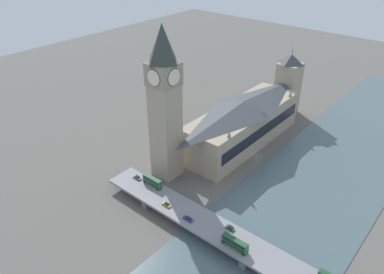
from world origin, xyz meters
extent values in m
plane|color=#605E56|center=(0.00, 0.00, 0.00)|extent=(600.00, 600.00, 0.00)
cube|color=#4C6066|center=(-38.30, 0.00, 0.15)|extent=(64.60, 360.00, 0.30)
cube|color=tan|center=(16.69, -8.00, 11.53)|extent=(27.38, 88.84, 23.05)
cube|color=black|center=(2.85, -8.00, 12.68)|extent=(0.40, 81.73, 6.92)
pyramid|color=#3D4247|center=(16.69, -8.00, 25.78)|extent=(26.83, 87.06, 5.46)
cone|color=gray|center=(4.00, -41.76, 25.55)|extent=(2.20, 2.20, 5.00)
cone|color=gray|center=(4.00, -8.00, 25.55)|extent=(2.20, 2.20, 5.00)
cone|color=gray|center=(4.00, 25.76, 25.55)|extent=(2.20, 2.20, 5.00)
cube|color=tan|center=(29.13, 46.68, 31.74)|extent=(12.52, 12.52, 63.47)
cube|color=gray|center=(29.13, 46.68, 57.84)|extent=(13.28, 13.28, 11.27)
cylinder|color=black|center=(22.69, 46.68, 57.84)|extent=(0.50, 8.57, 8.57)
cylinder|color=silver|center=(22.56, 46.68, 57.84)|extent=(0.62, 7.93, 7.93)
cylinder|color=black|center=(35.57, 46.68, 57.84)|extent=(0.50, 8.57, 8.57)
cylinder|color=silver|center=(35.70, 46.68, 57.84)|extent=(0.62, 7.93, 7.93)
cylinder|color=black|center=(29.13, 40.24, 57.84)|extent=(8.57, 0.50, 8.57)
cylinder|color=silver|center=(29.13, 40.11, 57.84)|extent=(7.93, 0.62, 7.93)
cylinder|color=black|center=(29.13, 53.12, 57.84)|extent=(8.57, 0.50, 8.57)
cylinder|color=silver|center=(29.13, 53.25, 57.84)|extent=(7.93, 0.62, 7.93)
pyramid|color=#2D3833|center=(29.13, 46.68, 72.59)|extent=(12.77, 12.77, 18.24)
cube|color=tan|center=(16.69, -63.52, 18.37)|extent=(14.20, 14.20, 36.74)
pyramid|color=#3D4247|center=(16.69, -63.52, 39.94)|extent=(14.20, 14.20, 6.39)
cylinder|color=#333338|center=(16.69, -63.52, 45.13)|extent=(0.30, 0.30, 4.00)
cube|color=slate|center=(-38.30, 68.52, 2.32)|extent=(3.00, 12.88, 4.65)
cube|color=slate|center=(18.12, 68.52, 2.32)|extent=(3.00, 12.88, 4.65)
cube|color=gray|center=(-38.30, 68.52, 5.25)|extent=(161.20, 15.15, 1.20)
cube|color=#235B33|center=(22.09, 64.67, 7.27)|extent=(11.51, 2.49, 1.92)
cube|color=black|center=(22.09, 64.67, 7.65)|extent=(10.36, 2.55, 0.84)
cube|color=#235B33|center=(22.09, 64.67, 9.35)|extent=(11.28, 2.49, 2.25)
cube|color=black|center=(22.09, 64.67, 9.46)|extent=(10.36, 2.55, 1.08)
cube|color=#1E4E2B|center=(22.09, 64.67, 10.56)|extent=(11.16, 2.37, 0.16)
cylinder|color=black|center=(26.93, 63.54, 6.42)|extent=(1.15, 0.28, 1.15)
cylinder|color=black|center=(26.93, 65.81, 6.42)|extent=(1.15, 0.28, 1.15)
cylinder|color=black|center=(17.38, 63.54, 6.42)|extent=(1.15, 0.28, 1.15)
cylinder|color=black|center=(17.38, 65.81, 6.42)|extent=(1.15, 0.28, 1.15)
cube|color=#235B33|center=(-32.65, 72.20, 7.19)|extent=(11.79, 2.53, 1.84)
cube|color=black|center=(-32.65, 72.20, 7.56)|extent=(10.62, 2.59, 0.81)
cube|color=#235B33|center=(-32.65, 72.20, 9.19)|extent=(11.56, 2.53, 2.16)
cube|color=black|center=(-32.65, 72.20, 9.30)|extent=(10.62, 2.59, 1.04)
cube|color=#1E4E2B|center=(-32.65, 72.20, 10.35)|extent=(11.44, 2.40, 0.16)
cylinder|color=black|center=(-27.59, 71.05, 6.37)|extent=(1.05, 0.28, 1.05)
cylinder|color=black|center=(-27.59, 73.35, 6.37)|extent=(1.05, 0.28, 1.05)
cylinder|color=black|center=(-37.61, 71.05, 6.37)|extent=(1.05, 0.28, 1.05)
cylinder|color=black|center=(-37.61, 73.35, 6.37)|extent=(1.05, 0.28, 1.05)
cube|color=navy|center=(-7.62, 72.10, 6.36)|extent=(4.78, 1.79, 0.57)
cube|color=black|center=(-7.76, 72.10, 6.95)|extent=(2.49, 1.61, 0.60)
cylinder|color=black|center=(-5.68, 71.30, 6.17)|extent=(0.64, 0.22, 0.64)
cylinder|color=black|center=(-5.68, 72.91, 6.17)|extent=(0.64, 0.22, 0.64)
cylinder|color=black|center=(-9.56, 71.30, 6.17)|extent=(0.64, 0.22, 0.64)
cylinder|color=black|center=(-9.56, 72.91, 6.17)|extent=(0.64, 0.22, 0.64)
cube|color=#2D5638|center=(-25.09, 64.80, 6.43)|extent=(3.94, 1.87, 0.67)
cube|color=black|center=(-25.21, 64.80, 7.05)|extent=(2.05, 1.69, 0.58)
cylinder|color=black|center=(-23.60, 63.96, 6.19)|extent=(0.68, 0.22, 0.68)
cylinder|color=black|center=(-23.60, 65.65, 6.19)|extent=(0.68, 0.22, 0.68)
cylinder|color=black|center=(-26.59, 63.96, 6.19)|extent=(0.68, 0.22, 0.68)
cylinder|color=black|center=(-26.59, 65.65, 6.19)|extent=(0.68, 0.22, 0.68)
cube|color=slate|center=(32.40, 65.76, 6.38)|extent=(4.78, 1.82, 0.62)
cube|color=black|center=(32.26, 65.76, 6.98)|extent=(2.49, 1.63, 0.57)
cylinder|color=black|center=(34.36, 64.95, 6.16)|extent=(0.63, 0.22, 0.63)
cylinder|color=black|center=(34.36, 66.58, 6.16)|extent=(0.63, 0.22, 0.63)
cylinder|color=black|center=(30.45, 64.95, 6.16)|extent=(0.63, 0.22, 0.63)
cylinder|color=black|center=(30.45, 66.58, 6.16)|extent=(0.63, 0.22, 0.63)
cube|color=gold|center=(6.27, 71.32, 6.36)|extent=(4.67, 1.80, 0.55)
cube|color=black|center=(6.13, 71.32, 6.87)|extent=(2.43, 1.62, 0.45)
cylinder|color=black|center=(8.14, 70.50, 6.18)|extent=(0.67, 0.22, 0.67)
cylinder|color=black|center=(8.14, 72.13, 6.18)|extent=(0.67, 0.22, 0.67)
cylinder|color=black|center=(4.40, 70.50, 6.18)|extent=(0.67, 0.22, 0.67)
cylinder|color=black|center=(4.40, 72.13, 6.18)|extent=(0.67, 0.22, 0.67)
camera|label=1|loc=(-89.43, 166.31, 120.99)|focal=35.00mm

